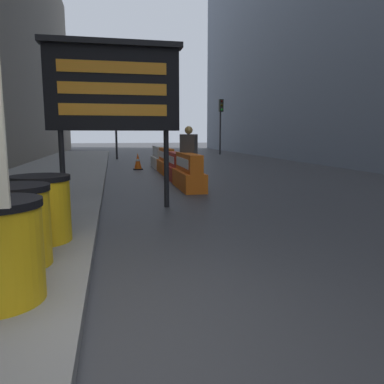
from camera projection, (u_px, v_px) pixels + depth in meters
ground_plane at (81, 347)px, 2.54m from camera, size 120.00×120.00×0.00m
barrel_drum_middle at (14, 226)px, 3.71m from camera, size 0.72×0.72×0.81m
barrel_drum_back at (41, 208)px, 4.56m from camera, size 0.72×0.72×0.81m
message_board at (113, 88)px, 6.89m from camera, size 2.55×0.36×3.10m
jersey_barrier_orange_far at (188, 173)px, 9.85m from camera, size 0.55×2.04×0.93m
jersey_barrier_red_striped at (175, 168)px, 11.87m from camera, size 0.50×1.63×0.86m
jersey_barrier_orange_near at (166, 162)px, 13.86m from camera, size 0.51×1.87×0.92m
jersey_barrier_white at (159, 158)px, 16.09m from camera, size 0.51×2.03×0.91m
traffic_cone_near at (138, 161)px, 15.19m from camera, size 0.38×0.38×0.68m
traffic_cone_mid at (167, 158)px, 17.36m from camera, size 0.40×0.40×0.72m
traffic_cone_far at (156, 157)px, 18.10m from camera, size 0.38×0.38×0.68m
traffic_light_near_curb at (116, 113)px, 21.18m from camera, size 0.28×0.45×3.60m
traffic_light_far_side at (221, 115)px, 26.06m from camera, size 0.28×0.45×3.81m
pedestrian_worker at (189, 151)px, 10.27m from camera, size 0.50×0.45×1.65m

